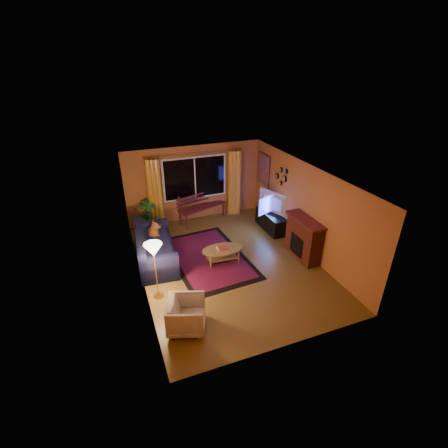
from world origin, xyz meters
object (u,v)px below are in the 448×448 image
object	(u,v)px
bench	(202,214)
coffee_table	(223,255)
armchair	(186,314)
tv_console	(271,221)
floor_lamp	(156,272)
sofa	(155,246)

from	to	relation	value
bench	coffee_table	world-z (taller)	bench
bench	armchair	world-z (taller)	armchair
armchair	coffee_table	distance (m)	2.53
bench	tv_console	bearing A→B (deg)	-54.71
floor_lamp	coffee_table	xyz separation A→B (m)	(1.90, 0.82, -0.50)
armchair	tv_console	world-z (taller)	armchair
bench	armchair	size ratio (longest dim) A/B	2.22
floor_lamp	tv_console	world-z (taller)	floor_lamp
coffee_table	tv_console	bearing A→B (deg)	29.80
sofa	armchair	bearing A→B (deg)	-82.74
coffee_table	tv_console	distance (m)	2.42
floor_lamp	coffee_table	bearing A→B (deg)	23.43
sofa	coffee_table	xyz separation A→B (m)	(1.66, -0.72, -0.24)
armchair	floor_lamp	distance (m)	1.28
coffee_table	bench	bearing A→B (deg)	84.64
floor_lamp	tv_console	bearing A→B (deg)	26.87
sofa	coffee_table	world-z (taller)	sofa
armchair	coffee_table	bearing A→B (deg)	-17.85
bench	sofa	world-z (taller)	sofa
bench	tv_console	world-z (taller)	tv_console
bench	sofa	bearing A→B (deg)	-154.30
bench	floor_lamp	distance (m)	4.03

